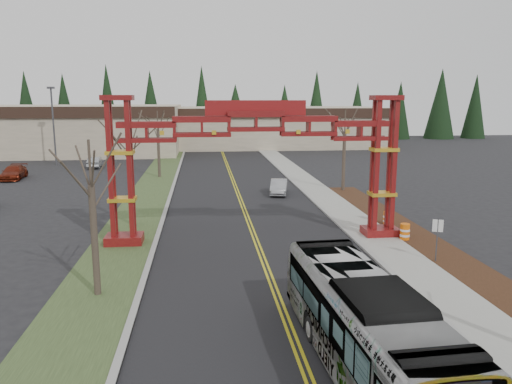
{
  "coord_description": "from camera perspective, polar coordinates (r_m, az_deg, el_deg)",
  "views": [
    {
      "loc": [
        -3.2,
        -11.78,
        8.76
      ],
      "look_at": [
        -0.34,
        14.73,
        3.69
      ],
      "focal_mm": 35.0,
      "sensor_mm": 36.0,
      "label": 1
    }
  ],
  "objects": [
    {
      "name": "road",
      "position": [
        37.94,
        -1.16,
        -2.58
      ],
      "size": [
        12.0,
        110.0,
        0.02
      ],
      "primitive_type": "cube",
      "color": "black",
      "rests_on": "ground"
    },
    {
      "name": "lane_line_left",
      "position": [
        37.93,
        -1.34,
        -2.56
      ],
      "size": [
        0.12,
        100.0,
        0.01
      ],
      "primitive_type": "cube",
      "color": "gold",
      "rests_on": "road"
    },
    {
      "name": "lane_line_right",
      "position": [
        37.95,
        -0.98,
        -2.55
      ],
      "size": [
        0.12,
        100.0,
        0.01
      ],
      "primitive_type": "cube",
      "color": "gold",
      "rests_on": "road"
    },
    {
      "name": "curb_right",
      "position": [
        38.93,
        7.9,
        -2.24
      ],
      "size": [
        0.3,
        110.0,
        0.15
      ],
      "primitive_type": "cube",
      "color": "gray",
      "rests_on": "ground"
    },
    {
      "name": "sidewalk_right",
      "position": [
        39.3,
        9.96,
        -2.18
      ],
      "size": [
        2.6,
        110.0,
        0.14
      ],
      "primitive_type": "cube",
      "color": "gray",
      "rests_on": "ground"
    },
    {
      "name": "landscape_strip",
      "position": [
        27.01,
        24.31,
        -9.03
      ],
      "size": [
        2.6,
        50.0,
        0.12
      ],
      "primitive_type": "cube",
      "color": "black",
      "rests_on": "ground"
    },
    {
      "name": "grass_median",
      "position": [
        38.1,
        -13.25,
        -2.77
      ],
      "size": [
        4.0,
        110.0,
        0.08
      ],
      "primitive_type": "cube",
      "color": "#304120",
      "rests_on": "ground"
    },
    {
      "name": "curb_left",
      "position": [
        37.91,
        -10.47,
        -2.67
      ],
      "size": [
        0.3,
        110.0,
        0.15
      ],
      "primitive_type": "cube",
      "color": "gray",
      "rests_on": "ground"
    },
    {
      "name": "gateway_arch",
      "position": [
        30.08,
        -0.03,
        5.46
      ],
      "size": [
        18.2,
        1.6,
        8.9
      ],
      "color": "#5B0C10",
      "rests_on": "ground"
    },
    {
      "name": "retail_building_west",
      "position": [
        88.07,
        -24.03,
        6.58
      ],
      "size": [
        46.0,
        22.3,
        7.5
      ],
      "color": "tan",
      "rests_on": "ground"
    },
    {
      "name": "retail_building_east",
      "position": [
        92.83,
        2.05,
        7.51
      ],
      "size": [
        38.0,
        20.3,
        7.0
      ],
      "color": "tan",
      "rests_on": "ground"
    },
    {
      "name": "conifer_treeline",
      "position": [
        103.86,
        -4.31,
        9.47
      ],
      "size": [
        116.1,
        5.6,
        13.0
      ],
      "color": "black",
      "rests_on": "ground"
    },
    {
      "name": "transit_bus",
      "position": [
        16.95,
        12.38,
        -14.66
      ],
      "size": [
        3.2,
        11.31,
        3.12
      ],
      "primitive_type": "imported",
      "rotation": [
        0.0,
        0.0,
        0.05
      ],
      "color": "#9E9FA5",
      "rests_on": "ground"
    },
    {
      "name": "silver_sedan",
      "position": [
        45.82,
        2.62,
        0.59
      ],
      "size": [
        2.21,
        4.33,
        1.36
      ],
      "primitive_type": "imported",
      "rotation": [
        0.0,
        0.0,
        -0.19
      ],
      "color": "#A5A8AD",
      "rests_on": "ground"
    },
    {
      "name": "parked_car_mid_a",
      "position": [
        60.26,
        -25.96,
        2.01
      ],
      "size": [
        2.43,
        5.19,
        1.47
      ],
      "primitive_type": "imported",
      "rotation": [
        0.0,
        0.0,
        0.08
      ],
      "color": "maroon",
      "rests_on": "ground"
    },
    {
      "name": "parked_car_far_a",
      "position": [
        66.39,
        -17.92,
        3.25
      ],
      "size": [
        1.69,
        4.27,
        1.38
      ],
      "primitive_type": "imported",
      "rotation": [
        0.0,
        0.0,
        3.2
      ],
      "color": "#9B9FA2",
      "rests_on": "ground"
    },
    {
      "name": "bare_tree_median_near",
      "position": [
        22.64,
        -18.32,
        0.59
      ],
      "size": [
        3.03,
        3.03,
        7.01
      ],
      "color": "#382D26",
      "rests_on": "ground"
    },
    {
      "name": "bare_tree_median_mid",
      "position": [
        34.66,
        -14.15,
        4.93
      ],
      "size": [
        3.18,
        3.18,
        7.57
      ],
      "color": "#382D26",
      "rests_on": "ground"
    },
    {
      "name": "bare_tree_median_far",
      "position": [
        55.95,
        -11.15,
        6.92
      ],
      "size": [
        3.16,
        3.16,
        7.33
      ],
      "color": "#382D26",
      "rests_on": "ground"
    },
    {
      "name": "bare_tree_right_far",
      "position": [
        47.37,
        10.1,
        6.63
      ],
      "size": [
        3.17,
        3.17,
        7.61
      ],
      "color": "#382D26",
      "rests_on": "ground"
    },
    {
      "name": "light_pole_far",
      "position": [
        70.01,
        -22.17,
        7.59
      ],
      "size": [
        0.88,
        0.44,
        10.11
      ],
      "color": "#3F3F44",
      "rests_on": "ground"
    },
    {
      "name": "street_sign",
      "position": [
        28.23,
        20.02,
        -4.33
      ],
      "size": [
        0.53,
        0.24,
        2.41
      ],
      "color": "#3F3F44",
      "rests_on": "ground"
    },
    {
      "name": "barrel_south",
      "position": [
        32.22,
        16.64,
        -4.46
      ],
      "size": [
        0.6,
        0.6,
        1.11
      ],
      "color": "orange",
      "rests_on": "ground"
    },
    {
      "name": "barrel_mid",
      "position": [
        35.68,
        14.77,
        -2.97
      ],
      "size": [
        0.56,
        0.56,
        1.03
      ],
      "color": "orange",
      "rests_on": "ground"
    },
    {
      "name": "barrel_north",
      "position": [
        36.74,
        13.1,
        -2.54
      ],
      "size": [
        0.52,
        0.52,
        0.97
      ],
      "color": "orange",
      "rests_on": "ground"
    }
  ]
}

